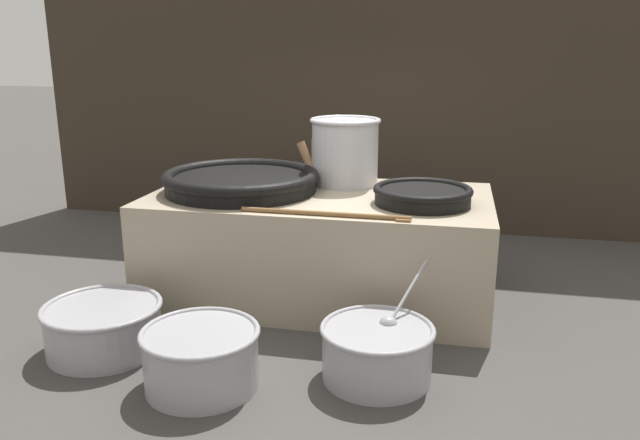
% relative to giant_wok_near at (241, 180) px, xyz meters
% --- Properties ---
extents(ground_plane, '(60.00, 60.00, 0.00)m').
position_rel_giant_wok_near_xyz_m(ground_plane, '(0.77, 0.03, -1.10)').
color(ground_plane, '#474442').
extents(back_wall, '(8.83, 0.24, 4.05)m').
position_rel_giant_wok_near_xyz_m(back_wall, '(0.77, 2.61, 0.92)').
color(back_wall, '#382D23').
rests_on(back_wall, ground_plane).
extents(hearth_platform, '(3.17, 1.71, 1.00)m').
position_rel_giant_wok_near_xyz_m(hearth_platform, '(0.77, 0.03, -0.61)').
color(hearth_platform, tan).
rests_on(hearth_platform, ground_plane).
extents(giant_wok_near, '(1.50, 1.50, 0.20)m').
position_rel_giant_wok_near_xyz_m(giant_wok_near, '(0.00, 0.00, 0.00)').
color(giant_wok_near, black).
rests_on(giant_wok_near, hearth_platform).
extents(giant_wok_far, '(0.87, 0.87, 0.16)m').
position_rel_giant_wok_near_xyz_m(giant_wok_far, '(1.73, -0.14, -0.02)').
color(giant_wok_far, black).
rests_on(giant_wok_far, hearth_platform).
extents(stock_pot, '(0.70, 0.70, 0.66)m').
position_rel_giant_wok_near_xyz_m(stock_pot, '(0.92, 0.53, 0.24)').
color(stock_pot, '#B7B7BC').
rests_on(stock_pot, hearth_platform).
extents(stirring_paddle, '(1.42, 0.10, 0.04)m').
position_rel_giant_wok_near_xyz_m(stirring_paddle, '(1.03, -0.73, -0.09)').
color(stirring_paddle, brown).
rests_on(stirring_paddle, hearth_platform).
extents(cook, '(0.44, 0.63, 1.60)m').
position_rel_giant_wok_near_xyz_m(cook, '(0.56, 1.31, -0.24)').
color(cook, brown).
rests_on(cook, ground_plane).
extents(prep_bowl_vegetables, '(0.83, 1.01, 0.74)m').
position_rel_giant_wok_near_xyz_m(prep_bowl_vegetables, '(1.52, -1.47, -0.88)').
color(prep_bowl_vegetables, '#9E9EA3').
rests_on(prep_bowl_vegetables, ground_plane).
extents(prep_bowl_meat, '(0.84, 0.84, 0.44)m').
position_rel_giant_wok_near_xyz_m(prep_bowl_meat, '(0.32, -1.85, -0.87)').
color(prep_bowl_meat, '#9E9EA3').
rests_on(prep_bowl_meat, ground_plane).
extents(prep_bowl_extra, '(0.93, 0.93, 0.39)m').
position_rel_giant_wok_near_xyz_m(prep_bowl_extra, '(-0.65, -1.50, -0.89)').
color(prep_bowl_extra, '#9E9EA3').
rests_on(prep_bowl_extra, ground_plane).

